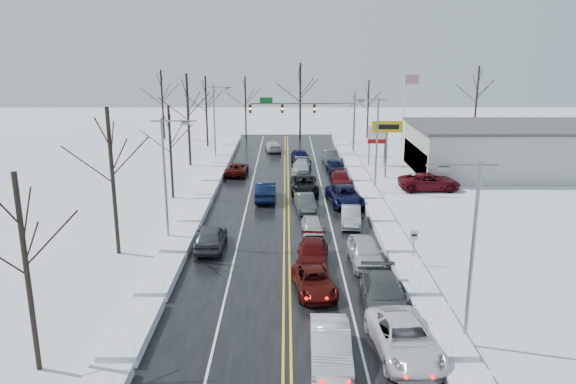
{
  "coord_description": "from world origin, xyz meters",
  "views": [
    {
      "loc": [
        -0.04,
        -42.0,
        14.11
      ],
      "look_at": [
        0.11,
        0.77,
        2.5
      ],
      "focal_mm": 35.0,
      "sensor_mm": 36.0,
      "label": 1
    }
  ],
  "objects_px": {
    "traffic_signal_mast": "(314,112)",
    "flagpole": "(405,106)",
    "dealership_building": "(507,149)",
    "oncoming_car_0": "(266,200)",
    "tires_plus_sign": "(387,131)"
  },
  "relations": [
    {
      "from": "flagpole",
      "to": "tires_plus_sign",
      "type": "bearing_deg",
      "value": -108.44
    },
    {
      "from": "flagpole",
      "to": "oncoming_car_0",
      "type": "bearing_deg",
      "value": -127.0
    },
    {
      "from": "tires_plus_sign",
      "to": "flagpole",
      "type": "relative_size",
      "value": 0.6
    },
    {
      "from": "flagpole",
      "to": "dealership_building",
      "type": "height_order",
      "value": "flagpole"
    },
    {
      "from": "flagpole",
      "to": "oncoming_car_0",
      "type": "distance_m",
      "value": 28.96
    },
    {
      "from": "flagpole",
      "to": "traffic_signal_mast",
      "type": "bearing_deg",
      "value": -170.27
    },
    {
      "from": "tires_plus_sign",
      "to": "dealership_building",
      "type": "relative_size",
      "value": 0.29
    },
    {
      "from": "dealership_building",
      "to": "oncoming_car_0",
      "type": "height_order",
      "value": "dealership_building"
    },
    {
      "from": "traffic_signal_mast",
      "to": "flagpole",
      "type": "distance_m",
      "value": 11.9
    },
    {
      "from": "traffic_signal_mast",
      "to": "tires_plus_sign",
      "type": "bearing_deg",
      "value": -59.54
    },
    {
      "from": "traffic_signal_mast",
      "to": "flagpole",
      "type": "bearing_deg",
      "value": 9.73
    },
    {
      "from": "flagpole",
      "to": "dealership_building",
      "type": "relative_size",
      "value": 0.49
    },
    {
      "from": "traffic_signal_mast",
      "to": "dealership_building",
      "type": "relative_size",
      "value": 0.65
    },
    {
      "from": "traffic_signal_mast",
      "to": "oncoming_car_0",
      "type": "relative_size",
      "value": 2.57
    },
    {
      "from": "flagpole",
      "to": "dealership_building",
      "type": "distance_m",
      "value": 15.24
    }
  ]
}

